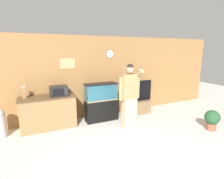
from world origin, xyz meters
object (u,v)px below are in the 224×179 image
Objects in this scene: counter_island at (48,112)px; knife_block at (24,93)px; microwave at (59,91)px; trash_bin at (0,123)px; aquarium_on_stand at (101,102)px; tv_on_stand at (136,104)px; potted_plant at (212,119)px; person_standing at (129,96)px.

knife_block is (-0.56, 0.05, 0.60)m from counter_island.
microwave reaches higher than trash_bin.
aquarium_on_stand is 1.34m from tv_on_stand.
counter_island is 1.98× the size of trash_bin.
microwave is 1.32m from aquarium_on_stand.
aquarium_on_stand is at bearing -3.79° from knife_block.
knife_block is 2.16m from aquarium_on_stand.
tv_on_stand is at bearing 0.18° from trash_bin.
counter_island is 0.82m from knife_block.
counter_island is at bearing 176.54° from aquarium_on_stand.
knife_block is (-0.87, 0.09, 0.00)m from microwave.
trash_bin is at bearing -178.86° from microwave.
microwave is 0.87m from knife_block.
knife_block reaches higher than microwave.
potted_plant is (2.51, -1.92, -0.27)m from aquarium_on_stand.
person_standing is 2.40× the size of trash_bin.
potted_plant is (4.62, -2.06, -0.74)m from knife_block.
microwave is (0.31, -0.04, 0.60)m from counter_island.
knife_block is at bearing 175.30° from counter_island.
person_standing reaches higher than tv_on_stand.
aquarium_on_stand is at bearing -2.47° from microwave.
tv_on_stand is (1.32, 0.04, -0.25)m from aquarium_on_stand.
person_standing reaches higher than aquarium_on_stand.
microwave is at bearing -5.66° from knife_block.
trash_bin is at bearing -179.82° from tv_on_stand.
potted_plant is at bearing -27.66° from person_standing.
person_standing is 3.37m from trash_bin.
knife_block is at bearing 174.34° from microwave.
counter_island is at bearing 153.57° from potted_plant.
microwave is at bearing 177.53° from aquarium_on_stand.
counter_island is at bearing 172.63° from microwave.
person_standing reaches higher than microwave.
tv_on_stand reaches higher than trash_bin.
counter_island is at bearing -4.70° from knife_block.
potted_plant is at bearing -24.08° from knife_block.
tv_on_stand is (2.56, -0.02, -0.71)m from microwave.
tv_on_stand is 0.64× the size of person_standing.
tv_on_stand reaches higher than counter_island.
microwave reaches higher than potted_plant.
potted_plant is (1.19, -1.96, -0.02)m from tv_on_stand.
tv_on_stand is 2.04× the size of potted_plant.
tv_on_stand is (3.43, -0.10, -0.71)m from knife_block.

